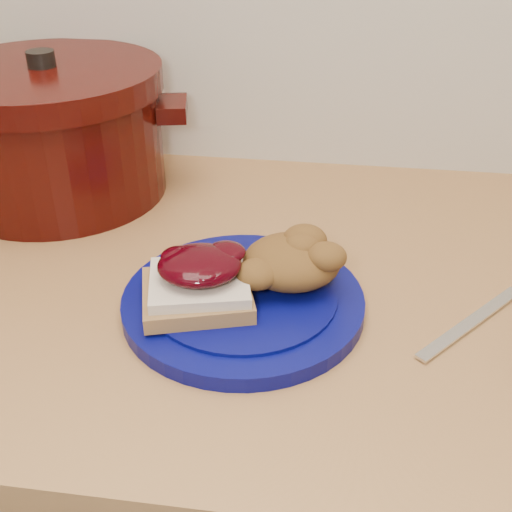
# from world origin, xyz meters

# --- Properties ---
(plate) EXTENTS (0.28, 0.28, 0.02)m
(plate) POSITION_xyz_m (-0.02, 1.43, 0.91)
(plate) COLOR #060855
(plate) RESTS_ON wood_countertop
(sandwich) EXTENTS (0.12, 0.11, 0.05)m
(sandwich) POSITION_xyz_m (-0.06, 1.41, 0.94)
(sandwich) COLOR olive
(sandwich) RESTS_ON plate
(stuffing_mound) EXTENTS (0.11, 0.10, 0.05)m
(stuffing_mound) POSITION_xyz_m (0.03, 1.46, 0.94)
(stuffing_mound) COLOR brown
(stuffing_mound) RESTS_ON plate
(butter_knife) EXTENTS (0.11, 0.13, 0.00)m
(butter_knife) POSITION_xyz_m (0.20, 1.44, 0.90)
(butter_knife) COLOR silver
(butter_knife) RESTS_ON wood_countertop
(dutch_oven) EXTENTS (0.35, 0.34, 0.18)m
(dutch_oven) POSITION_xyz_m (-0.30, 1.66, 0.98)
(dutch_oven) COLOR black
(dutch_oven) RESTS_ON wood_countertop
(pepper_grinder) EXTENTS (0.07, 0.07, 0.13)m
(pepper_grinder) POSITION_xyz_m (-0.30, 1.66, 0.97)
(pepper_grinder) COLOR black
(pepper_grinder) RESTS_ON wood_countertop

